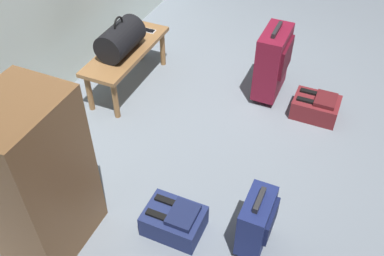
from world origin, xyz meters
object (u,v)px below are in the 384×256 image
Objects in this scene: backpack_navy at (174,220)px; side_cabinet at (36,179)px; bench at (127,54)px; duffel_bag_black at (120,39)px; suitcase_upright_burgundy at (273,62)px; cell_phone at (148,30)px; backpack_maroon at (316,107)px; suitcase_small_navy at (257,221)px.

side_cabinet is (-0.35, 0.70, 0.46)m from backpack_navy.
bench is 0.20m from duffel_bag_black.
bench is at bearing 107.77° from suitcase_upright_burgundy.
side_cabinet reaches higher than cell_phone.
suitcase_upright_burgundy is at bearing -69.50° from duffel_bag_black.
bench is 1.72m from backpack_maroon.
bench reaches higher than backpack_maroon.
duffel_bag_black is 1.61m from side_cabinet.
backpack_navy is (-1.21, -1.08, -0.44)m from duffel_bag_black.
backpack_navy is (-1.28, -1.08, -0.24)m from bench.
backpack_maroon is at bearing -78.92° from duffel_bag_black.
suitcase_small_navy is at bearing -69.26° from side_cabinet.
suitcase_small_navy is (-1.52, -1.56, -0.16)m from cell_phone.
cell_phone is 0.21× the size of suitcase_upright_burgundy.
side_cabinet is (-1.56, -0.38, 0.02)m from duffel_bag_black.
cell_phone is at bearing 45.62° from suitcase_small_navy.
cell_phone is at bearing 92.03° from suitcase_upright_burgundy.
duffel_bag_black is at bearing 175.64° from cell_phone.
cell_phone is at bearing 32.64° from backpack_navy.
duffel_bag_black is (-0.07, -0.00, 0.19)m from bench.
suitcase_small_navy reaches higher than backpack_maroon.
backpack_navy is 0.35× the size of side_cabinet.
suitcase_small_navy is 1.21× the size of backpack_maroon.
backpack_maroon is at bearing -21.46° from backpack_navy.
duffel_bag_black is 1.77m from backpack_maroon.
side_cabinet is (-1.63, -0.38, 0.21)m from bench.
cell_phone is at bearing 86.95° from backpack_maroon.
backpack_maroon is at bearing -93.05° from cell_phone.
suitcase_small_navy is 1.45m from backpack_maroon.
backpack_navy is 0.90m from side_cabinet.
duffel_bag_black is 1.33m from suitcase_upright_burgundy.
suitcase_small_navy is 1.33m from side_cabinet.
side_cabinet is at bearing 116.59° from backpack_navy.
duffel_bag_black is 3.06× the size of cell_phone.
cell_phone reaches higher than backpack_navy.
bench is 2.63× the size of backpack_navy.
suitcase_upright_burgundy reaches higher than backpack_maroon.
cell_phone is 0.31× the size of suitcase_small_navy.
duffel_bag_black is 0.96× the size of suitcase_small_navy.
backpack_maroon is at bearing -3.80° from suitcase_small_navy.
suitcase_upright_burgundy is 2.20m from side_cabinet.
suitcase_small_navy is 0.42× the size of side_cabinet.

